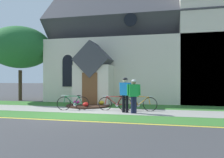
{
  "coord_description": "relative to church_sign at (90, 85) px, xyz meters",
  "views": [
    {
      "loc": [
        4.0,
        -9.53,
        1.68
      ],
      "look_at": [
        0.99,
        3.61,
        1.69
      ],
      "focal_mm": 35.36,
      "sensor_mm": 36.0,
      "label": 1
    }
  ],
  "objects": [
    {
      "name": "sidewalk_slab",
      "position": [
        2.37,
        -1.97,
        -1.33
      ],
      "size": [
        32.0,
        2.2,
        0.01
      ],
      "primitive_type": "cube",
      "color": "#99968E",
      "rests_on": "ground"
    },
    {
      "name": "church_building",
      "position": [
        2.98,
        5.18,
        3.15
      ],
      "size": [
        13.57,
        9.92,
        13.25
      ],
      "color": "beige",
      "rests_on": "ground"
    },
    {
      "name": "cyclist_in_green_jersey",
      "position": [
        3.11,
        -2.53,
        -0.36
      ],
      "size": [
        0.65,
        0.36,
        1.67
      ],
      "color": "#191E38",
      "rests_on": "ground"
    },
    {
      "name": "flower_bed",
      "position": [
        -0.0,
        -0.36,
        -1.26
      ],
      "size": [
        2.67,
        2.67,
        0.34
      ],
      "color": "#382319",
      "rests_on": "ground"
    },
    {
      "name": "bicycle_yellow",
      "position": [
        3.32,
        -1.59,
        -0.95
      ],
      "size": [
        1.81,
        0.09,
        0.83
      ],
      "color": "black",
      "rests_on": "ground"
    },
    {
      "name": "bicycle_black",
      "position": [
        -0.26,
        -2.11,
        -0.95
      ],
      "size": [
        1.68,
        0.53,
        0.83
      ],
      "color": "black",
      "rests_on": "ground"
    },
    {
      "name": "cyclist_in_orange_jersey",
      "position": [
        2.66,
        -2.4,
        -0.29
      ],
      "size": [
        0.62,
        0.44,
        1.76
      ],
      "color": "black",
      "rests_on": "ground"
    },
    {
      "name": "distant_hill",
      "position": [
        14.21,
        66.7,
        -1.34
      ],
      "size": [
        84.05,
        53.75,
        21.62
      ],
      "primitive_type": "ellipsoid",
      "color": "#847A5B",
      "rests_on": "ground"
    },
    {
      "name": "ground",
      "position": [
        0.48,
        0.22,
        -1.34
      ],
      "size": [
        140.0,
        140.0,
        0.0
      ],
      "primitive_type": "plane",
      "color": "#3D3D3F"
    },
    {
      "name": "church_sign",
      "position": [
        0.0,
        0.0,
        0.0
      ],
      "size": [
        1.74,
        0.21,
        2.03
      ],
      "color": "#474C56",
      "rests_on": "ground"
    },
    {
      "name": "yard_deciduous_tree",
      "position": [
        -6.49,
        2.04,
        2.84
      ],
      "size": [
        4.82,
        4.82,
        5.81
      ],
      "color": "#3D2D1E",
      "rests_on": "ground"
    },
    {
      "name": "grass_verge",
      "position": [
        2.37,
        -3.96,
        -1.33
      ],
      "size": [
        32.0,
        1.77,
        0.01
      ],
      "primitive_type": "cube",
      "color": "#38722D",
      "rests_on": "ground"
    },
    {
      "name": "curb_paint_stripe",
      "position": [
        2.37,
        -5.0,
        -1.33
      ],
      "size": [
        28.0,
        0.16,
        0.01
      ],
      "primitive_type": "cube",
      "color": "yellow",
      "rests_on": "ground"
    },
    {
      "name": "bicycle_red",
      "position": [
        2.0,
        -1.73,
        -0.96
      ],
      "size": [
        1.8,
        0.2,
        0.81
      ],
      "color": "black",
      "rests_on": "ground"
    },
    {
      "name": "church_lawn",
      "position": [
        2.37,
        0.31,
        -1.33
      ],
      "size": [
        24.0,
        2.36,
        0.01
      ],
      "primitive_type": "cube",
      "color": "#38722D",
      "rests_on": "ground"
    }
  ]
}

